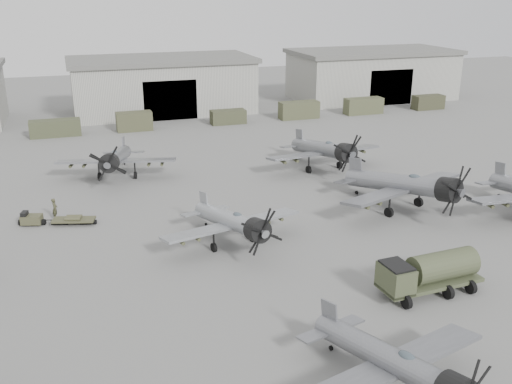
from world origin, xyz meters
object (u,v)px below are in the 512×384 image
at_px(aircraft_near_1, 397,364).
at_px(aircraft_mid_2, 408,185).
at_px(aircraft_mid_1, 234,222).
at_px(ground_crew, 55,209).
at_px(fuel_tanker, 429,271).
at_px(aircraft_far_1, 326,150).
at_px(aircraft_far_0, 116,159).
at_px(tug_trailer, 48,220).

bearing_deg(aircraft_near_1, aircraft_mid_2, 42.11).
bearing_deg(aircraft_mid_1, ground_crew, 128.44).
bearing_deg(aircraft_mid_2, ground_crew, 145.38).
bearing_deg(aircraft_near_1, fuel_tanker, 33.37).
relative_size(aircraft_near_1, aircraft_far_1, 0.85).
distance_m(aircraft_near_1, ground_crew, 33.56).
bearing_deg(aircraft_far_0, aircraft_far_1, 3.24).
bearing_deg(fuel_tanker, aircraft_near_1, -135.59).
height_order(aircraft_mid_1, fuel_tanker, aircraft_mid_1).
relative_size(fuel_tanker, tug_trailer, 1.17).
distance_m(aircraft_mid_2, ground_crew, 31.05).
relative_size(aircraft_mid_2, aircraft_far_1, 1.04).
height_order(aircraft_mid_2, aircraft_far_1, aircraft_mid_2).
xyz_separation_m(aircraft_near_1, fuel_tanker, (7.65, 8.44, -0.47)).
height_order(aircraft_far_0, tug_trailer, aircraft_far_0).
relative_size(aircraft_far_0, fuel_tanker, 1.73).
relative_size(aircraft_far_1, ground_crew, 6.97).
distance_m(aircraft_far_1, tug_trailer, 29.59).
bearing_deg(aircraft_far_1, aircraft_near_1, -116.14).
height_order(aircraft_near_1, aircraft_far_0, aircraft_far_0).
bearing_deg(ground_crew, aircraft_near_1, -144.50).
distance_m(aircraft_mid_1, fuel_tanker, 14.83).
relative_size(fuel_tanker, ground_crew, 3.80).
height_order(aircraft_far_1, tug_trailer, aircraft_far_1).
relative_size(tug_trailer, ground_crew, 3.25).
bearing_deg(aircraft_far_1, aircraft_mid_1, -140.19).
bearing_deg(aircraft_far_0, aircraft_near_1, -62.10).
distance_m(aircraft_mid_1, ground_crew, 16.85).
bearing_deg(aircraft_far_1, ground_crew, -175.88).
bearing_deg(fuel_tanker, ground_crew, 134.40).
bearing_deg(aircraft_far_1, aircraft_far_0, 162.56).
relative_size(aircraft_near_1, ground_crew, 5.93).
xyz_separation_m(aircraft_near_1, aircraft_far_0, (-9.57, 39.16, 0.22)).
distance_m(aircraft_far_0, tug_trailer, 12.78).
xyz_separation_m(aircraft_mid_2, aircraft_far_1, (-1.74, 13.40, -0.13)).
xyz_separation_m(aircraft_far_1, fuel_tanker, (-4.81, -26.47, -0.83)).
height_order(aircraft_mid_1, aircraft_far_1, aircraft_far_1).
distance_m(aircraft_far_0, aircraft_far_1, 22.43).
xyz_separation_m(aircraft_mid_1, aircraft_far_1, (14.98, 15.69, 0.31)).
bearing_deg(aircraft_far_0, ground_crew, -108.71).
xyz_separation_m(aircraft_near_1, tug_trailer, (-16.37, 28.50, -1.58)).
height_order(aircraft_near_1, aircraft_mid_1, aircraft_mid_1).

